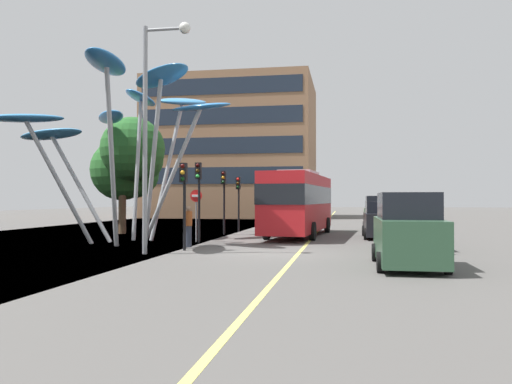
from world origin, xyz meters
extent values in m
cube|color=#54514F|center=(0.00, 0.00, -0.05)|extent=(120.00, 240.00, 0.10)
cube|color=#E0D666|center=(1.13, 0.00, 0.00)|extent=(0.16, 144.00, 0.01)
cube|color=red|center=(0.31, 9.65, 1.91)|extent=(3.29, 10.99, 3.12)
cube|color=black|center=(0.31, 9.65, 2.35)|extent=(3.32, 11.10, 1.00)
cube|color=yellow|center=(0.75, 14.98, 3.17)|extent=(1.33, 0.21, 0.36)
cube|color=#B2B2B7|center=(0.31, 9.65, 3.59)|extent=(2.11, 3.92, 0.24)
cylinder|color=black|center=(1.78, 12.90, 0.48)|extent=(0.36, 0.98, 0.96)
cylinder|color=black|center=(-0.61, 13.09, 0.48)|extent=(0.36, 0.98, 0.96)
cylinder|color=black|center=(1.26, 6.58, 0.48)|extent=(0.36, 0.98, 0.96)
cylinder|color=black|center=(-1.13, 6.78, 0.48)|extent=(0.36, 0.98, 0.96)
cylinder|color=#9EA0A5|center=(-5.07, 3.22, 3.17)|extent=(3.17, 0.77, 6.42)
ellipsoid|color=#2D7FD1|center=(-3.59, 2.95, 6.34)|extent=(3.12, 1.81, 0.53)
cylinder|color=#9EA0A5|center=(-6.25, 5.89, 3.69)|extent=(1.36, 2.01, 7.43)
ellipsoid|color=#4299E0|center=(-5.70, 6.76, 7.37)|extent=(2.89, 3.45, 1.03)
cylinder|color=#9EA0A5|center=(-7.81, 5.66, 3.77)|extent=(0.34, 1.45, 7.56)
ellipsoid|color=#388EDB|center=(-7.88, 6.28, 7.53)|extent=(1.64, 3.63, 0.72)
cylinder|color=#9EA0A5|center=(-9.20, 5.71, 3.27)|extent=(1.06, 1.28, 6.58)
ellipsoid|color=#388EDB|center=(-9.59, 6.21, 6.55)|extent=(3.02, 3.42, 0.71)
cylinder|color=#9EA0A5|center=(-9.99, 3.76, 2.68)|extent=(3.44, 0.30, 5.46)
ellipsoid|color=#4CA3E5|center=(-11.61, 3.80, 5.36)|extent=(3.42, 1.40, 0.84)
cylinder|color=#9EA0A5|center=(-10.09, 2.01, 2.88)|extent=(2.68, 1.91, 5.84)
ellipsoid|color=#4299E0|center=(-11.30, 1.18, 5.75)|extent=(3.44, 2.82, 0.61)
cylinder|color=#9EA0A5|center=(-7.02, 1.01, 3.87)|extent=(0.68, 2.21, 7.79)
ellipsoid|color=#2D7FD1|center=(-6.80, 0.03, 7.74)|extent=(2.24, 4.43, 0.42)
cylinder|color=#9EA0A5|center=(-5.62, 2.23, 3.77)|extent=(1.30, 1.03, 7.58)
ellipsoid|color=#388EDB|center=(-5.10, 1.85, 7.54)|extent=(3.70, 3.26, 0.87)
cylinder|color=black|center=(-3.60, 0.56, 1.80)|extent=(0.12, 0.12, 3.59)
cube|color=black|center=(-3.60, 0.42, 3.19)|extent=(0.28, 0.24, 0.80)
sphere|color=#390706|center=(-3.60, 0.29, 3.45)|extent=(0.18, 0.18, 0.18)
sphere|color=orange|center=(-3.60, 0.29, 3.19)|extent=(0.18, 0.18, 0.18)
sphere|color=black|center=(-3.60, 0.29, 2.93)|extent=(0.18, 0.18, 0.18)
cylinder|color=black|center=(-4.10, 4.44, 1.94)|extent=(0.12, 0.12, 3.88)
cube|color=black|center=(-4.10, 4.30, 3.48)|extent=(0.28, 0.24, 0.80)
sphere|color=#390706|center=(-4.10, 4.17, 3.74)|extent=(0.18, 0.18, 0.18)
sphere|color=#3A2707|center=(-4.10, 4.17, 3.48)|extent=(0.18, 0.18, 0.18)
sphere|color=green|center=(-4.10, 4.17, 3.22)|extent=(0.18, 0.18, 0.18)
cylinder|color=black|center=(-4.21, 10.12, 1.90)|extent=(0.12, 0.12, 3.79)
cube|color=black|center=(-4.21, 9.98, 3.39)|extent=(0.28, 0.24, 0.80)
sphere|color=#390706|center=(-4.21, 9.85, 3.65)|extent=(0.18, 0.18, 0.18)
sphere|color=orange|center=(-4.21, 9.85, 3.39)|extent=(0.18, 0.18, 0.18)
sphere|color=black|center=(-4.21, 9.85, 3.13)|extent=(0.18, 0.18, 0.18)
cylinder|color=black|center=(-3.89, 12.84, 1.77)|extent=(0.12, 0.12, 3.54)
cube|color=black|center=(-3.89, 12.70, 3.14)|extent=(0.28, 0.24, 0.80)
sphere|color=red|center=(-3.89, 12.57, 3.40)|extent=(0.18, 0.18, 0.18)
sphere|color=#3A2707|center=(-3.89, 12.57, 3.14)|extent=(0.18, 0.18, 0.18)
sphere|color=black|center=(-3.89, 12.57, 2.88)|extent=(0.18, 0.18, 0.18)
cube|color=#2D5138|center=(4.84, -3.22, 0.84)|extent=(1.85, 4.51, 1.32)
cube|color=black|center=(4.84, -3.22, 1.91)|extent=(1.70, 2.48, 0.81)
cylinder|color=black|center=(5.76, -1.82, 0.30)|extent=(0.20, 0.60, 0.60)
cylinder|color=black|center=(3.91, -1.82, 0.30)|extent=(0.20, 0.60, 0.60)
cylinder|color=black|center=(5.76, -4.62, 0.30)|extent=(0.20, 0.60, 0.60)
cylinder|color=black|center=(3.91, -4.62, 0.30)|extent=(0.20, 0.60, 0.60)
cube|color=#2D5138|center=(5.39, 2.38, 0.82)|extent=(1.79, 3.85, 1.28)
cube|color=black|center=(5.39, 2.38, 1.86)|extent=(1.64, 2.12, 0.81)
cylinder|color=black|center=(6.28, 3.58, 0.30)|extent=(0.20, 0.60, 0.60)
cylinder|color=black|center=(4.49, 3.58, 0.30)|extent=(0.20, 0.60, 0.60)
cylinder|color=black|center=(6.28, 1.19, 0.30)|extent=(0.20, 0.60, 0.60)
cylinder|color=black|center=(4.49, 1.19, 0.30)|extent=(0.20, 0.60, 0.60)
cube|color=black|center=(4.81, 8.89, 0.77)|extent=(1.72, 4.58, 1.18)
cube|color=black|center=(4.81, 8.89, 1.68)|extent=(1.58, 2.52, 0.64)
cylinder|color=black|center=(5.68, 10.31, 0.30)|extent=(0.20, 0.60, 0.60)
cylinder|color=black|center=(3.95, 10.31, 0.30)|extent=(0.20, 0.60, 0.60)
cylinder|color=black|center=(5.68, 7.47, 0.30)|extent=(0.20, 0.60, 0.60)
cylinder|color=black|center=(3.95, 7.47, 0.30)|extent=(0.20, 0.60, 0.60)
cube|color=#2D5138|center=(5.10, 15.08, 0.84)|extent=(1.82, 4.11, 1.31)
cube|color=black|center=(5.10, 15.08, 1.91)|extent=(1.68, 2.26, 0.83)
cylinder|color=black|center=(6.01, 16.35, 0.30)|extent=(0.20, 0.60, 0.60)
cylinder|color=black|center=(4.19, 16.35, 0.30)|extent=(0.20, 0.60, 0.60)
cylinder|color=black|center=(6.01, 13.80, 0.30)|extent=(0.20, 0.60, 0.60)
cylinder|color=black|center=(4.19, 13.80, 0.30)|extent=(0.20, 0.60, 0.60)
cylinder|color=gray|center=(-4.68, -1.01, 4.39)|extent=(0.18, 0.18, 8.79)
cylinder|color=gray|center=(-3.89, -1.01, 8.64)|extent=(1.59, 0.12, 0.12)
sphere|color=silver|center=(-3.10, -1.01, 8.64)|extent=(0.44, 0.44, 0.44)
cylinder|color=brown|center=(-10.56, 9.88, 1.33)|extent=(0.46, 0.46, 2.66)
sphere|color=#286028|center=(-9.40, 10.30, 4.52)|extent=(2.50, 2.50, 2.50)
sphere|color=#286028|center=(-10.95, 10.61, 3.96)|extent=(3.86, 3.86, 3.86)
sphere|color=#286028|center=(-9.46, 8.86, 5.07)|extent=(3.79, 3.79, 3.79)
sphere|color=#286028|center=(-10.21, 10.81, 3.74)|extent=(3.13, 3.13, 3.13)
sphere|color=#286028|center=(-9.68, 10.54, 5.18)|extent=(2.43, 2.43, 2.43)
cylinder|color=#2D3342|center=(-3.88, 2.01, 0.47)|extent=(0.29, 0.29, 0.93)
cylinder|color=#99471E|center=(-3.88, 2.01, 1.26)|extent=(0.34, 0.34, 0.64)
sphere|color=#937056|center=(-3.88, 2.01, 1.69)|extent=(0.22, 0.22, 0.22)
cylinder|color=gray|center=(-4.34, 4.77, 1.29)|extent=(0.08, 0.08, 2.58)
cylinder|color=red|center=(-4.34, 4.74, 2.28)|extent=(0.60, 0.03, 0.60)
cube|color=white|center=(-4.34, 4.71, 2.28)|extent=(0.40, 0.04, 0.11)
cube|color=#936B4C|center=(-10.37, 40.98, 8.04)|extent=(18.95, 14.07, 16.08)
cube|color=#1E2838|center=(-10.37, 33.92, 4.66)|extent=(17.81, 0.08, 1.80)
cube|color=#1E2838|center=(-10.37, 33.92, 7.88)|extent=(17.81, 0.08, 1.80)
cube|color=#1E2838|center=(-10.37, 33.92, 11.09)|extent=(17.81, 0.08, 1.80)
cube|color=#1E2838|center=(-10.37, 33.92, 14.31)|extent=(17.81, 0.08, 1.80)
camera|label=1|loc=(2.94, -19.78, 2.10)|focal=36.16mm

